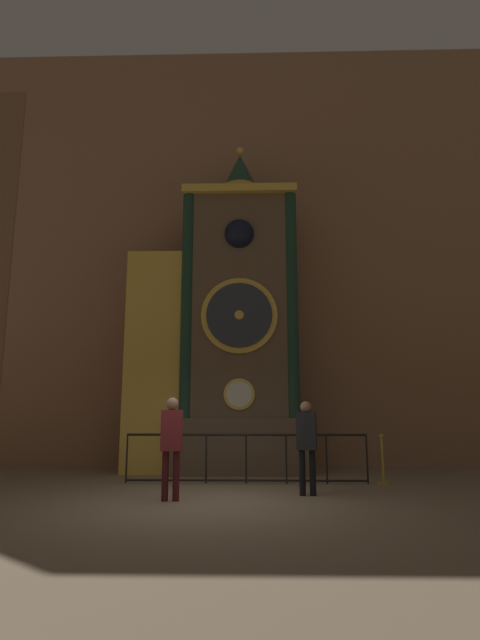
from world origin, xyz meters
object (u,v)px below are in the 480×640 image
object	(u,v)px
visitor_near	(172,438)
stanchion_post	(383,468)
clock_tower	(222,332)
visitor_far	(307,438)

from	to	relation	value
visitor_near	stanchion_post	bearing A→B (deg)	26.38
stanchion_post	clock_tower	bearing A→B (deg)	150.34
clock_tower	visitor_far	xyz separation A→B (m)	(1.73, -3.41, -2.48)
visitor_far	stanchion_post	size ratio (longest dim) A/B	1.63
visitor_near	clock_tower	bearing A→B (deg)	80.63
clock_tower	stanchion_post	distance (m)	5.01
visitor_far	clock_tower	bearing A→B (deg)	128.90
clock_tower	visitor_far	bearing A→B (deg)	-63.14
visitor_near	stanchion_post	world-z (taller)	visitor_near
clock_tower	visitor_near	distance (m)	4.75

